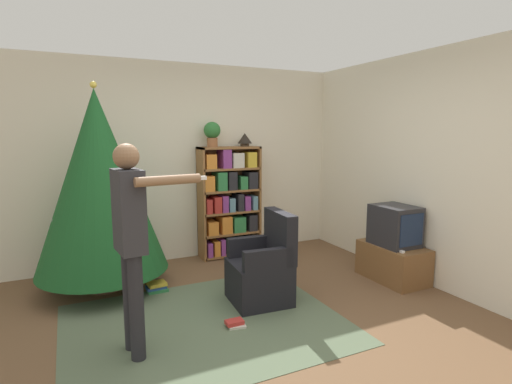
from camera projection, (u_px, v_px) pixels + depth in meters
ground_plane at (262, 329)px, 3.49m from camera, size 14.00×14.00×0.00m
wall_back at (186, 163)px, 5.37m from camera, size 8.00×0.10×2.60m
wall_right at (448, 171)px, 4.24m from camera, size 0.10×8.00×2.60m
area_rug at (206, 324)px, 3.59m from camera, size 2.41×1.94×0.01m
bookshelf at (230, 202)px, 5.48m from camera, size 0.84×0.30×1.51m
tv_stand at (393, 262)px, 4.64m from camera, size 0.47×0.77×0.42m
television at (395, 226)px, 4.57m from camera, size 0.40×0.50×0.46m
game_remote at (400, 251)px, 4.34m from camera, size 0.04×0.12×0.02m
christmas_tree at (99, 182)px, 4.22m from camera, size 1.37×1.37×2.22m
armchair at (263, 271)px, 4.03m from camera, size 0.61×0.60×0.92m
standing_person at (131, 233)px, 2.98m from camera, size 0.66×0.47×1.63m
potted_plant at (212, 132)px, 5.24m from camera, size 0.22×0.22×0.33m
table_lamp at (245, 139)px, 5.45m from camera, size 0.20×0.20×0.18m
book_pile_near_tree at (157, 287)px, 4.32m from camera, size 0.23×0.18×0.10m
book_pile_by_chair at (235, 324)px, 3.54m from camera, size 0.18×0.16×0.06m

